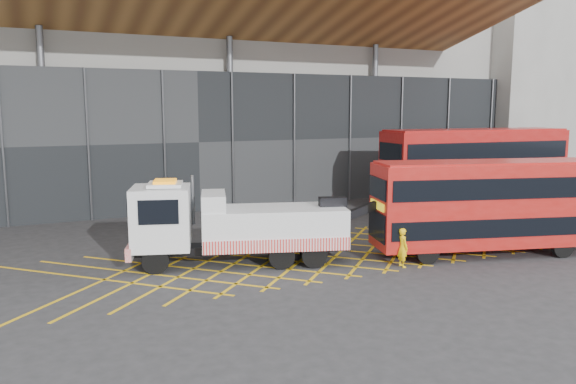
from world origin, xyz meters
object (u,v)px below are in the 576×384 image
bus_towed (489,203)px  recovery_truck (232,224)px  worker (403,248)px  bus_second (475,164)px

bus_towed → recovery_truck: bearing=178.3°
bus_towed → worker: 4.46m
bus_towed → worker: size_ratio=6.48×
recovery_truck → bus_towed: size_ratio=0.99×
bus_towed → bus_second: 11.29m
recovery_truck → bus_second: bus_second is taller
recovery_truck → worker: 6.52m
recovery_truck → bus_towed: bearing=0.0°
bus_towed → worker: bearing=-164.1°
recovery_truck → bus_second: 18.12m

